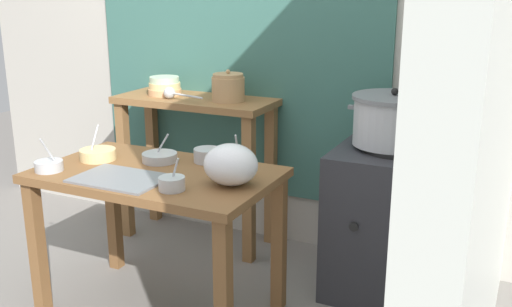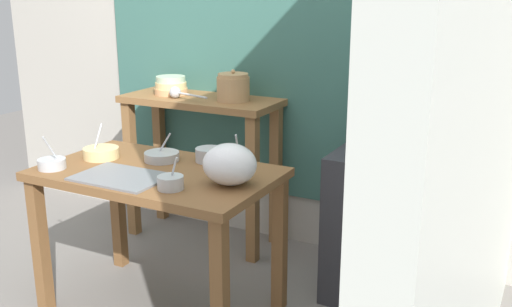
{
  "view_description": "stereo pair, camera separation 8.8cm",
  "coord_description": "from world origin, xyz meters",
  "px_view_note": "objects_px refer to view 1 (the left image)",
  "views": [
    {
      "loc": [
        1.5,
        -2.13,
        1.55
      ],
      "look_at": [
        0.41,
        0.16,
        0.82
      ],
      "focal_mm": 41.5,
      "sensor_mm": 36.0,
      "label": 1
    },
    {
      "loc": [
        1.58,
        -2.09,
        1.55
      ],
      "look_at": [
        0.41,
        0.16,
        0.82
      ],
      "focal_mm": 41.5,
      "sensor_mm": 36.0,
      "label": 2
    }
  ],
  "objects_px": {
    "back_shelf_table": "(196,134)",
    "prep_table": "(157,194)",
    "steamer_pot": "(393,120)",
    "prep_bowl_4": "(207,155)",
    "plastic_bag": "(231,165)",
    "serving_tray": "(120,179)",
    "prep_bowl_3": "(235,165)",
    "prep_bowl_1": "(49,165)",
    "ladle": "(171,93)",
    "prep_bowl_0": "(172,183)",
    "prep_bowl_5": "(160,157)",
    "bowl_stack_enamel": "(165,86)",
    "stove_block": "(393,221)",
    "prep_bowl_2": "(98,154)",
    "clay_pot": "(228,88)"
  },
  "relations": [
    {
      "from": "prep_bowl_3",
      "to": "prep_bowl_1",
      "type": "bearing_deg",
      "value": -154.04
    },
    {
      "from": "steamer_pot",
      "to": "prep_bowl_0",
      "type": "height_order",
      "value": "steamer_pot"
    },
    {
      "from": "prep_table",
      "to": "prep_bowl_3",
      "type": "relative_size",
      "value": 6.13
    },
    {
      "from": "prep_table",
      "to": "plastic_bag",
      "type": "height_order",
      "value": "plastic_bag"
    },
    {
      "from": "prep_table",
      "to": "back_shelf_table",
      "type": "bearing_deg",
      "value": 109.13
    },
    {
      "from": "plastic_bag",
      "to": "serving_tray",
      "type": "bearing_deg",
      "value": -162.25
    },
    {
      "from": "prep_bowl_3",
      "to": "prep_bowl_4",
      "type": "relative_size",
      "value": 1.36
    },
    {
      "from": "back_shelf_table",
      "to": "prep_table",
      "type": "bearing_deg",
      "value": -70.87
    },
    {
      "from": "prep_bowl_3",
      "to": "serving_tray",
      "type": "bearing_deg",
      "value": -139.48
    },
    {
      "from": "prep_bowl_4",
      "to": "prep_bowl_5",
      "type": "bearing_deg",
      "value": -155.38
    },
    {
      "from": "steamer_pot",
      "to": "ladle",
      "type": "height_order",
      "value": "steamer_pot"
    },
    {
      "from": "serving_tray",
      "to": "bowl_stack_enamel",
      "type": "bearing_deg",
      "value": 113.33
    },
    {
      "from": "plastic_bag",
      "to": "back_shelf_table",
      "type": "bearing_deg",
      "value": 129.2
    },
    {
      "from": "clay_pot",
      "to": "serving_tray",
      "type": "height_order",
      "value": "clay_pot"
    },
    {
      "from": "prep_bowl_0",
      "to": "prep_bowl_1",
      "type": "relative_size",
      "value": 0.86
    },
    {
      "from": "bowl_stack_enamel",
      "to": "serving_tray",
      "type": "distance_m",
      "value": 1.11
    },
    {
      "from": "prep_bowl_4",
      "to": "clay_pot",
      "type": "bearing_deg",
      "value": 108.62
    },
    {
      "from": "stove_block",
      "to": "bowl_stack_enamel",
      "type": "xyz_separation_m",
      "value": [
        -1.46,
        0.14,
        0.57
      ]
    },
    {
      "from": "plastic_bag",
      "to": "prep_bowl_0",
      "type": "distance_m",
      "value": 0.26
    },
    {
      "from": "back_shelf_table",
      "to": "prep_bowl_3",
      "type": "xyz_separation_m",
      "value": [
        0.61,
        -0.66,
        0.07
      ]
    },
    {
      "from": "stove_block",
      "to": "ladle",
      "type": "relative_size",
      "value": 2.62
    },
    {
      "from": "ladle",
      "to": "bowl_stack_enamel",
      "type": "bearing_deg",
      "value": 138.2
    },
    {
      "from": "bowl_stack_enamel",
      "to": "prep_bowl_1",
      "type": "height_order",
      "value": "bowl_stack_enamel"
    },
    {
      "from": "back_shelf_table",
      "to": "prep_bowl_4",
      "type": "relative_size",
      "value": 7.24
    },
    {
      "from": "steamer_pot",
      "to": "bowl_stack_enamel",
      "type": "relative_size",
      "value": 2.27
    },
    {
      "from": "prep_bowl_4",
      "to": "plastic_bag",
      "type": "bearing_deg",
      "value": -43.84
    },
    {
      "from": "prep_bowl_0",
      "to": "prep_bowl_1",
      "type": "bearing_deg",
      "value": -178.11
    },
    {
      "from": "back_shelf_table",
      "to": "ladle",
      "type": "height_order",
      "value": "ladle"
    },
    {
      "from": "prep_bowl_2",
      "to": "prep_bowl_1",
      "type": "bearing_deg",
      "value": -108.89
    },
    {
      "from": "back_shelf_table",
      "to": "prep_bowl_5",
      "type": "xyz_separation_m",
      "value": [
        0.21,
        -0.69,
        0.06
      ]
    },
    {
      "from": "stove_block",
      "to": "prep_bowl_4",
      "type": "xyz_separation_m",
      "value": [
        -0.82,
        -0.46,
        0.37
      ]
    },
    {
      "from": "plastic_bag",
      "to": "prep_bowl_4",
      "type": "xyz_separation_m",
      "value": [
        -0.26,
        0.25,
        -0.05
      ]
    },
    {
      "from": "ladle",
      "to": "serving_tray",
      "type": "distance_m",
      "value": 0.98
    },
    {
      "from": "prep_bowl_0",
      "to": "prep_bowl_3",
      "type": "height_order",
      "value": "prep_bowl_3"
    },
    {
      "from": "prep_table",
      "to": "prep_bowl_5",
      "type": "distance_m",
      "value": 0.2
    },
    {
      "from": "steamer_pot",
      "to": "prep_bowl_4",
      "type": "relative_size",
      "value": 3.46
    },
    {
      "from": "prep_table",
      "to": "prep_bowl_2",
      "type": "distance_m",
      "value": 0.39
    },
    {
      "from": "bowl_stack_enamel",
      "to": "prep_bowl_0",
      "type": "relative_size",
      "value": 1.41
    },
    {
      "from": "back_shelf_table",
      "to": "prep_bowl_0",
      "type": "relative_size",
      "value": 6.69
    },
    {
      "from": "prep_bowl_0",
      "to": "prep_bowl_5",
      "type": "bearing_deg",
      "value": 131.23
    },
    {
      "from": "clay_pot",
      "to": "ladle",
      "type": "bearing_deg",
      "value": -164.51
    },
    {
      "from": "prep_table",
      "to": "ladle",
      "type": "xyz_separation_m",
      "value": [
        -0.39,
        0.73,
        0.33
      ]
    },
    {
      "from": "stove_block",
      "to": "ladle",
      "type": "xyz_separation_m",
      "value": [
        -1.35,
        0.04,
        0.55
      ]
    },
    {
      "from": "prep_bowl_3",
      "to": "plastic_bag",
      "type": "bearing_deg",
      "value": -67.41
    },
    {
      "from": "ladle",
      "to": "prep_bowl_1",
      "type": "distance_m",
      "value": 0.96
    },
    {
      "from": "back_shelf_table",
      "to": "stove_block",
      "type": "distance_m",
      "value": 1.28
    },
    {
      "from": "bowl_stack_enamel",
      "to": "prep_bowl_2",
      "type": "height_order",
      "value": "bowl_stack_enamel"
    },
    {
      "from": "plastic_bag",
      "to": "prep_bowl_3",
      "type": "bearing_deg",
      "value": 112.59
    },
    {
      "from": "stove_block",
      "to": "clay_pot",
      "type": "relative_size",
      "value": 4.12
    },
    {
      "from": "serving_tray",
      "to": "plastic_bag",
      "type": "height_order",
      "value": "plastic_bag"
    }
  ]
}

